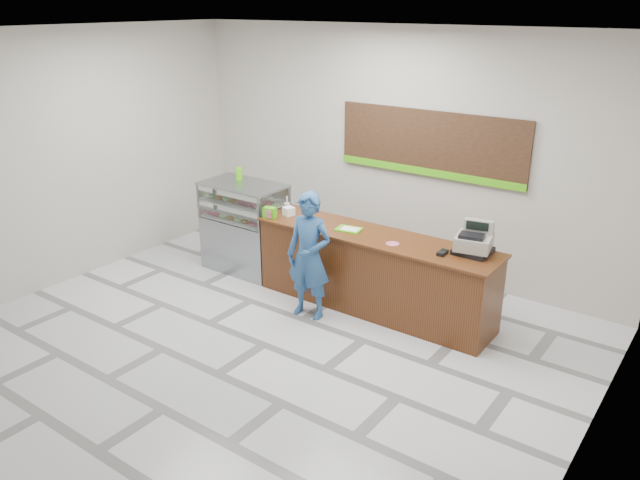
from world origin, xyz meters
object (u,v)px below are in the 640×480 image
Objects in this scene: cash_register at (474,242)px; customer at (309,256)px; display_case at (245,226)px; serving_tray at (349,229)px; sales_counter at (373,272)px.

cash_register is 0.30× the size of customer.
display_case is 1.89m from serving_tray.
sales_counter is 1.99× the size of customer.
sales_counter is at bearing 175.83° from cash_register.
customer is at bearing -20.72° from display_case.
serving_tray is at bearing 64.23° from customer.
serving_tray is (-1.61, -0.20, -0.13)m from cash_register.
cash_register reaches higher than display_case.
display_case reaches higher than serving_tray.
sales_counter is at bearing -5.22° from serving_tray.
cash_register is 1.63m from serving_tray.
serving_tray is 0.22× the size of customer.
serving_tray is (-0.37, -0.03, 0.52)m from sales_counter.
serving_tray is at bearing -0.96° from display_case.
display_case is at bearing -179.99° from sales_counter.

